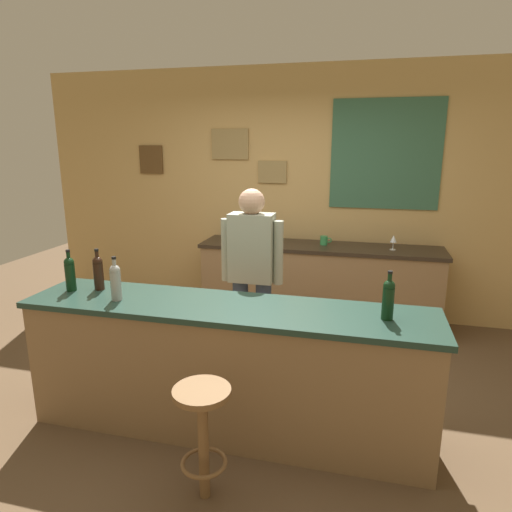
% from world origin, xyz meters
% --- Properties ---
extents(ground_plane, '(10.00, 10.00, 0.00)m').
position_xyz_m(ground_plane, '(0.00, 0.00, 0.00)').
color(ground_plane, brown).
extents(back_wall, '(6.00, 0.09, 2.80)m').
position_xyz_m(back_wall, '(0.02, 2.03, 1.41)').
color(back_wall, tan).
rests_on(back_wall, ground_plane).
extents(bar_counter, '(2.78, 0.60, 0.92)m').
position_xyz_m(bar_counter, '(0.00, -0.40, 0.46)').
color(bar_counter, olive).
rests_on(bar_counter, ground_plane).
extents(side_counter, '(2.58, 0.56, 0.90)m').
position_xyz_m(side_counter, '(0.40, 1.65, 0.45)').
color(side_counter, olive).
rests_on(side_counter, ground_plane).
extents(bartender, '(0.52, 0.21, 1.62)m').
position_xyz_m(bartender, '(-0.02, 0.36, 0.94)').
color(bartender, '#384766').
rests_on(bartender, ground_plane).
extents(bar_stool, '(0.32, 0.32, 0.68)m').
position_xyz_m(bar_stool, '(0.07, -1.05, 0.46)').
color(bar_stool, brown).
rests_on(bar_stool, ground_plane).
extents(wine_bottle_a, '(0.07, 0.07, 0.31)m').
position_xyz_m(wine_bottle_a, '(-1.19, -0.38, 1.06)').
color(wine_bottle_a, black).
rests_on(wine_bottle_a, bar_counter).
extents(wine_bottle_b, '(0.07, 0.07, 0.31)m').
position_xyz_m(wine_bottle_b, '(-1.00, -0.31, 1.06)').
color(wine_bottle_b, black).
rests_on(wine_bottle_b, bar_counter).
extents(wine_bottle_c, '(0.07, 0.07, 0.31)m').
position_xyz_m(wine_bottle_c, '(-0.76, -0.48, 1.06)').
color(wine_bottle_c, '#999E99').
rests_on(wine_bottle_c, bar_counter).
extents(wine_bottle_d, '(0.07, 0.07, 0.31)m').
position_xyz_m(wine_bottle_d, '(1.03, -0.39, 1.06)').
color(wine_bottle_d, black).
rests_on(wine_bottle_d, bar_counter).
extents(wine_glass_a, '(0.07, 0.07, 0.16)m').
position_xyz_m(wine_glass_a, '(-0.64, 1.62, 1.01)').
color(wine_glass_a, silver).
rests_on(wine_glass_a, side_counter).
extents(wine_glass_b, '(0.07, 0.07, 0.16)m').
position_xyz_m(wine_glass_b, '(-0.30, 1.70, 1.01)').
color(wine_glass_b, silver).
rests_on(wine_glass_b, side_counter).
extents(wine_glass_c, '(0.07, 0.07, 0.16)m').
position_xyz_m(wine_glass_c, '(-0.14, 1.56, 1.01)').
color(wine_glass_c, silver).
rests_on(wine_glass_c, side_counter).
extents(wine_glass_d, '(0.07, 0.07, 0.16)m').
position_xyz_m(wine_glass_d, '(1.15, 1.63, 1.01)').
color(wine_glass_d, silver).
rests_on(wine_glass_d, side_counter).
extents(coffee_mug, '(0.12, 0.08, 0.09)m').
position_xyz_m(coffee_mug, '(0.44, 1.70, 0.95)').
color(coffee_mug, '#338C4C').
rests_on(coffee_mug, side_counter).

